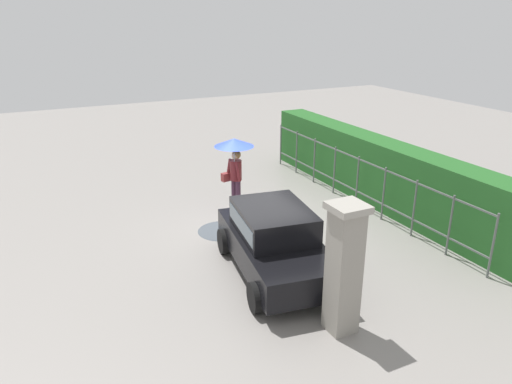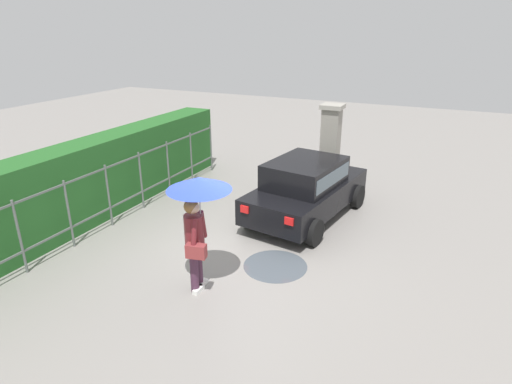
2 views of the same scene
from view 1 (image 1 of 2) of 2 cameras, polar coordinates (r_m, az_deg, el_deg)
The scene contains 7 objects.
ground_plane at distance 12.93m, azimuth -0.58°, elevation -3.98°, with size 40.00×40.00×0.00m, color gray.
car at distance 10.39m, azimuth 2.19°, elevation -5.50°, with size 3.92×2.30×1.48m.
pedestrian at distance 13.50m, azimuth -2.57°, elevation 4.41°, with size 1.10×1.10×2.10m.
gate_pillar at distance 8.50m, azimuth 10.32°, elevation -8.81°, with size 0.60×0.60×2.42m.
fence_section at distance 14.29m, azimuth 11.89°, elevation 1.53°, with size 9.30×0.05×1.50m.
hedge_row at distance 14.69m, azimuth 14.20°, elevation 2.39°, with size 10.25×0.90×1.90m, color #235B23.
puddle_near at distance 12.66m, azimuth -4.04°, elevation -4.59°, with size 1.26×1.26×0.00m, color #4C545B.
Camera 1 is at (10.64, -5.04, 5.34)m, focal length 33.89 mm.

